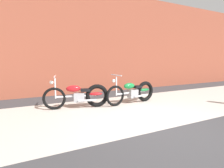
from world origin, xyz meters
name	(u,v)px	position (x,y,z in m)	size (l,w,h in m)	color
ground_plane	(169,128)	(0.00, 0.00, 0.00)	(80.00, 80.00, 0.00)	#38383A
sidewalk_slab	(127,109)	(0.00, 1.75, 0.00)	(36.00, 3.50, 0.01)	#B2ADA3
brick_building_wall	(88,42)	(0.00, 5.20, 2.31)	(36.00, 0.50, 4.62)	brown
motorcycle_red	(81,95)	(-1.19, 2.53, 0.40)	(1.98, 0.72, 1.03)	black
motorcycle_green	(135,92)	(0.66, 2.32, 0.40)	(2.01, 0.58, 1.03)	black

